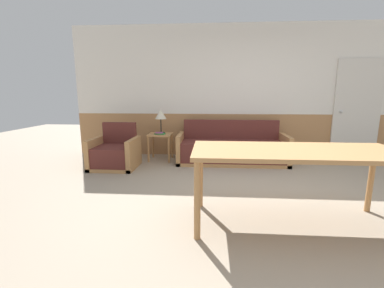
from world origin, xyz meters
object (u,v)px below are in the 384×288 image
(side_table, at_px, (160,139))
(dining_table, at_px, (296,157))
(table_lamp, at_px, (161,115))
(armchair, at_px, (115,154))
(couch, at_px, (232,150))

(side_table, height_order, dining_table, dining_table)
(table_lamp, bearing_deg, armchair, -136.74)
(couch, relative_size, dining_table, 1.03)
(table_lamp, bearing_deg, couch, -6.45)
(armchair, bearing_deg, dining_table, -48.72)
(couch, distance_m, table_lamp, 1.56)
(table_lamp, height_order, dining_table, table_lamp)
(side_table, distance_m, dining_table, 3.10)
(couch, relative_size, side_table, 3.89)
(side_table, relative_size, table_lamp, 1.10)
(dining_table, bearing_deg, table_lamp, 125.37)
(side_table, distance_m, table_lamp, 0.48)
(side_table, relative_size, dining_table, 0.27)
(couch, distance_m, side_table, 1.42)
(couch, height_order, side_table, couch)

